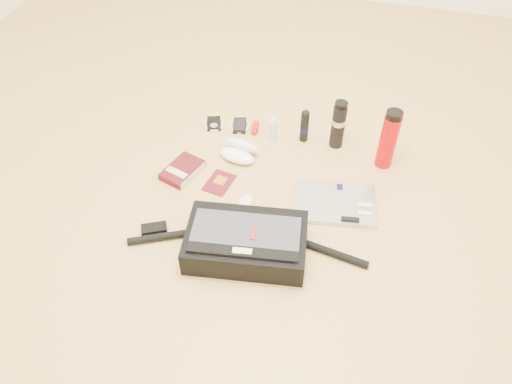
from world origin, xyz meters
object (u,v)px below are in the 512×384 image
messenger_bag (245,242)px  laptop (335,203)px  thermos_black (338,124)px  thermos_red (388,139)px  book (182,170)px

messenger_bag → laptop: size_ratio=2.50×
messenger_bag → thermos_black: bearing=63.6°
thermos_red → book: bearing=-160.4°
book → thermos_black: thermos_black is taller
messenger_bag → thermos_black: size_ratio=3.82×
book → laptop: bearing=16.1°
thermos_black → thermos_red: bearing=-18.0°
laptop → thermos_red: 0.37m
messenger_bag → book: bearing=130.3°
thermos_black → thermos_red: size_ratio=0.83×
book → thermos_red: (0.83, 0.29, 0.12)m
laptop → thermos_red: thermos_red is taller
laptop → thermos_red: (0.16, 0.30, 0.13)m
messenger_bag → book: messenger_bag is taller
book → messenger_bag: bearing=-24.0°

